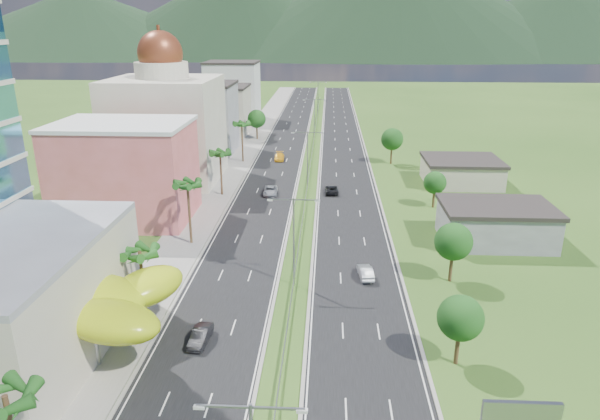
# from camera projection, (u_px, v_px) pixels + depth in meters

# --- Properties ---
(ground) EXTENTS (500.00, 500.00, 0.00)m
(ground) POSITION_uv_depth(u_px,v_px,m) (288.00, 329.00, 55.10)
(ground) COLOR #2D5119
(ground) RESTS_ON ground
(road_left) EXTENTS (11.00, 260.00, 0.04)m
(road_left) POSITION_uv_depth(u_px,v_px,m) (285.00, 144.00, 140.31)
(road_left) COLOR black
(road_left) RESTS_ON ground
(road_right) EXTENTS (11.00, 260.00, 0.04)m
(road_right) POSITION_uv_depth(u_px,v_px,m) (342.00, 144.00, 139.55)
(road_right) COLOR black
(road_right) RESTS_ON ground
(sidewalk_left) EXTENTS (7.00, 260.00, 0.12)m
(sidewalk_left) POSITION_uv_depth(u_px,v_px,m) (249.00, 143.00, 140.77)
(sidewalk_left) COLOR gray
(sidewalk_left) RESTS_ON ground
(median_guardrail) EXTENTS (0.10, 216.06, 0.76)m
(median_guardrail) POSITION_uv_depth(u_px,v_px,m) (311.00, 158.00, 122.75)
(median_guardrail) COLOR gray
(median_guardrail) RESTS_ON ground
(streetlight_median_b) EXTENTS (6.04, 0.25, 11.00)m
(streetlight_median_b) POSITION_uv_depth(u_px,v_px,m) (294.00, 233.00, 62.30)
(streetlight_median_b) COLOR gray
(streetlight_median_b) RESTS_ON ground
(streetlight_median_c) EXTENTS (6.04, 0.25, 11.00)m
(streetlight_median_c) POSITION_uv_depth(u_px,v_px,m) (307.00, 154.00, 100.00)
(streetlight_median_c) COLOR gray
(streetlight_median_c) RESTS_ON ground
(streetlight_median_d) EXTENTS (6.04, 0.25, 11.00)m
(streetlight_median_d) POSITION_uv_depth(u_px,v_px,m) (314.00, 115.00, 142.42)
(streetlight_median_d) COLOR gray
(streetlight_median_d) RESTS_ON ground
(streetlight_median_e) EXTENTS (6.04, 0.25, 11.00)m
(streetlight_median_e) POSITION_uv_depth(u_px,v_px,m) (318.00, 94.00, 184.84)
(streetlight_median_e) COLOR gray
(streetlight_median_e) RESTS_ON ground
(lime_canopy) EXTENTS (18.00, 15.00, 7.40)m
(lime_canopy) POSITION_uv_depth(u_px,v_px,m) (74.00, 300.00, 50.68)
(lime_canopy) COLOR #AFC513
(lime_canopy) RESTS_ON ground
(pink_shophouse) EXTENTS (20.00, 15.00, 15.00)m
(pink_shophouse) POSITION_uv_depth(u_px,v_px,m) (126.00, 173.00, 84.20)
(pink_shophouse) COLOR #CA5953
(pink_shophouse) RESTS_ON ground
(domed_building) EXTENTS (20.00, 20.00, 28.70)m
(domed_building) POSITION_uv_depth(u_px,v_px,m) (166.00, 123.00, 104.61)
(domed_building) COLOR #BEB49E
(domed_building) RESTS_ON ground
(midrise_grey) EXTENTS (16.00, 15.00, 16.00)m
(midrise_grey) POSITION_uv_depth(u_px,v_px,m) (201.00, 119.00, 129.23)
(midrise_grey) COLOR gray
(midrise_grey) RESTS_ON ground
(midrise_beige) EXTENTS (16.00, 15.00, 13.00)m
(midrise_beige) POSITION_uv_depth(u_px,v_px,m) (219.00, 111.00, 150.46)
(midrise_beige) COLOR #B7AC97
(midrise_beige) RESTS_ON ground
(midrise_white) EXTENTS (16.00, 15.00, 18.00)m
(midrise_white) POSITION_uv_depth(u_px,v_px,m) (233.00, 92.00, 171.32)
(midrise_white) COLOR silver
(midrise_white) RESTS_ON ground
(shed_near) EXTENTS (15.00, 10.00, 5.00)m
(shed_near) POSITION_uv_depth(u_px,v_px,m) (496.00, 225.00, 76.43)
(shed_near) COLOR gray
(shed_near) RESTS_ON ground
(shed_far) EXTENTS (14.00, 12.00, 4.40)m
(shed_far) POSITION_uv_depth(u_px,v_px,m) (461.00, 173.00, 104.70)
(shed_far) COLOR #B7AC97
(shed_far) RESTS_ON ground
(palm_tree_a) EXTENTS (3.60, 3.60, 9.10)m
(palm_tree_a) POSITION_uv_depth(u_px,v_px,m) (6.00, 402.00, 32.49)
(palm_tree_a) COLOR #47301C
(palm_tree_a) RESTS_ON ground
(palm_tree_b) EXTENTS (3.60, 3.60, 8.10)m
(palm_tree_b) POSITION_uv_depth(u_px,v_px,m) (140.00, 255.00, 55.43)
(palm_tree_b) COLOR #47301C
(palm_tree_b) RESTS_ON ground
(palm_tree_c) EXTENTS (3.60, 3.60, 9.60)m
(palm_tree_c) POSITION_uv_depth(u_px,v_px,m) (187.00, 187.00, 73.81)
(palm_tree_c) COLOR #47301C
(palm_tree_c) RESTS_ON ground
(palm_tree_d) EXTENTS (3.60, 3.60, 8.60)m
(palm_tree_d) POSITION_uv_depth(u_px,v_px,m) (220.00, 155.00, 95.81)
(palm_tree_d) COLOR #47301C
(palm_tree_d) RESTS_ON ground
(palm_tree_e) EXTENTS (3.60, 3.60, 9.40)m
(palm_tree_e) POSITION_uv_depth(u_px,v_px,m) (242.00, 126.00, 119.12)
(palm_tree_e) COLOR #47301C
(palm_tree_e) RESTS_ON ground
(leafy_tree_lfar) EXTENTS (4.90, 4.90, 8.05)m
(leafy_tree_lfar) POSITION_uv_depth(u_px,v_px,m) (257.00, 119.00, 143.59)
(leafy_tree_lfar) COLOR #47301C
(leafy_tree_lfar) RESTS_ON ground
(leafy_tree_ra) EXTENTS (4.20, 4.20, 6.90)m
(leafy_tree_ra) POSITION_uv_depth(u_px,v_px,m) (460.00, 318.00, 48.00)
(leafy_tree_ra) COLOR #47301C
(leafy_tree_ra) RESTS_ON ground
(leafy_tree_rb) EXTENTS (4.55, 4.55, 7.47)m
(leafy_tree_rb) POSITION_uv_depth(u_px,v_px,m) (453.00, 242.00, 63.74)
(leafy_tree_rb) COLOR #47301C
(leafy_tree_rb) RESTS_ON ground
(leafy_tree_rc) EXTENTS (3.85, 3.85, 6.33)m
(leafy_tree_rc) POSITION_uv_depth(u_px,v_px,m) (435.00, 183.00, 90.25)
(leafy_tree_rc) COLOR #47301C
(leafy_tree_rc) RESTS_ON ground
(leafy_tree_rd) EXTENTS (4.90, 4.90, 8.05)m
(leafy_tree_rd) POSITION_uv_depth(u_px,v_px,m) (392.00, 139.00, 118.33)
(leafy_tree_rd) COLOR #47301C
(leafy_tree_rd) RESTS_ON ground
(mountain_ridge) EXTENTS (860.00, 140.00, 90.00)m
(mountain_ridge) POSITION_uv_depth(u_px,v_px,m) (393.00, 59.00, 476.27)
(mountain_ridge) COLOR black
(mountain_ridge) RESTS_ON ground
(car_dark_left) EXTENTS (1.85, 4.48, 1.44)m
(car_dark_left) POSITION_uv_depth(u_px,v_px,m) (200.00, 336.00, 52.53)
(car_dark_left) COLOR black
(car_dark_left) RESTS_ON road_left
(car_silver_mid_left) EXTENTS (2.58, 5.25, 1.44)m
(car_silver_mid_left) POSITION_uv_depth(u_px,v_px,m) (270.00, 191.00, 98.20)
(car_silver_mid_left) COLOR #A7A9AF
(car_silver_mid_left) RESTS_ON road_left
(car_yellow_far_left) EXTENTS (2.41, 5.38, 1.53)m
(car_yellow_far_left) POSITION_uv_depth(u_px,v_px,m) (279.00, 157.00, 123.07)
(car_yellow_far_left) COLOR yellow
(car_yellow_far_left) RESTS_ON road_left
(car_silver_right) EXTENTS (2.00, 4.56, 1.46)m
(car_silver_right) POSITION_uv_depth(u_px,v_px,m) (365.00, 272.00, 66.05)
(car_silver_right) COLOR #AEB0B6
(car_silver_right) RESTS_ON road_right
(car_dark_far_right) EXTENTS (2.39, 4.97, 1.37)m
(car_dark_far_right) POSITION_uv_depth(u_px,v_px,m) (332.00, 189.00, 99.03)
(car_dark_far_right) COLOR black
(car_dark_far_right) RESTS_ON road_right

